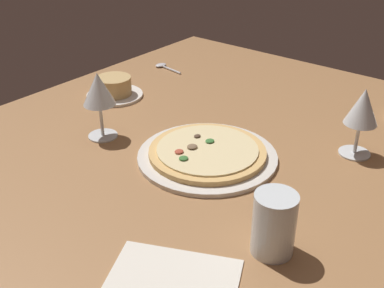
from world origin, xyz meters
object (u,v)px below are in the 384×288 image
at_px(spoon, 164,66).
at_px(pizza_main, 207,154).
at_px(water_glass, 274,227).
at_px(wine_glass_near, 363,109).
at_px(paper_menu, 175,274).
at_px(ramekin_on_saucer, 114,88).
at_px(wine_glass_far, 99,91).

bearing_deg(spoon, pizza_main, -129.00).
bearing_deg(water_glass, wine_glass_near, 2.76).
relative_size(wine_glass_near, paper_menu, 0.78).
bearing_deg(ramekin_on_saucer, wine_glass_near, -80.35).
bearing_deg(spoon, paper_menu, -137.25).
bearing_deg(pizza_main, paper_menu, -150.79).
bearing_deg(spoon, wine_glass_near, -102.09).
bearing_deg(wine_glass_near, water_glass, -177.24).
xyz_separation_m(ramekin_on_saucer, wine_glass_far, (-0.19, -0.16, 0.09)).
height_order(wine_glass_near, spoon, wine_glass_near).
bearing_deg(paper_menu, wine_glass_far, 35.81).
xyz_separation_m(ramekin_on_saucer, wine_glass_near, (0.11, -0.67, 0.09)).
distance_m(pizza_main, water_glass, 0.32).
height_order(pizza_main, spoon, pizza_main).
relative_size(wine_glass_far, wine_glass_near, 1.03).
bearing_deg(wine_glass_far, ramekin_on_saucer, 40.04).
relative_size(ramekin_on_saucer, paper_menu, 0.79).
distance_m(wine_glass_near, water_glass, 0.41).
relative_size(pizza_main, paper_menu, 1.54).
height_order(wine_glass_near, water_glass, wine_glass_near).
relative_size(ramekin_on_saucer, wine_glass_near, 1.01).
relative_size(paper_menu, spoon, 1.75).
height_order(ramekin_on_saucer, wine_glass_far, wine_glass_far).
relative_size(ramekin_on_saucer, spoon, 1.38).
xyz_separation_m(wine_glass_far, spoon, (0.46, 0.21, -0.11)).
xyz_separation_m(wine_glass_near, water_glass, (-0.40, -0.02, -0.06)).
bearing_deg(pizza_main, wine_glass_near, -47.93).
bearing_deg(ramekin_on_saucer, spoon, 10.55).
xyz_separation_m(ramekin_on_saucer, paper_menu, (-0.43, -0.60, -0.02)).
distance_m(water_glass, spoon, 0.93).
distance_m(pizza_main, paper_menu, 0.37).
bearing_deg(spoon, ramekin_on_saucer, -169.45).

